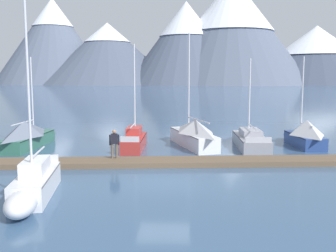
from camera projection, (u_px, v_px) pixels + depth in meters
The scene contains 14 objects.
ground_plane at pixel (164, 183), 18.95m from camera, with size 700.00×700.00×0.00m, color #38567A.
mountain_west_summit at pixel (53, 40), 246.49m from camera, with size 72.76×72.76×53.06m.
mountain_central_massif at pixel (108, 53), 239.52m from camera, with size 84.49×84.49×36.92m.
mountain_shoulder_ridge at pixel (186, 42), 228.68m from camera, with size 70.91×70.91×47.68m.
mountain_east_summit at pixel (232, 28), 232.98m from camera, with size 93.42×93.42×62.74m.
mountain_rear_spur at pixel (316, 53), 240.61m from camera, with size 91.18×91.18×35.32m.
dock at pixel (167, 162), 22.90m from camera, with size 24.45×3.93×0.30m.
sailboat_nearest_berth at pixel (28, 134), 28.38m from camera, with size 2.07×7.51×6.47m.
sailboat_second_berth at pixel (33, 185), 16.33m from camera, with size 2.11×6.10×8.50m.
sailboat_mid_dock_port at pixel (135, 140), 28.05m from camera, with size 1.39×5.67×7.31m.
sailboat_mid_dock_starboard at pixel (193, 133), 28.70m from camera, with size 3.72×7.30×8.24m.
sailboat_far_berth at pixel (249, 139), 28.85m from camera, with size 1.94×7.28×6.38m.
sailboat_outer_slip at pixel (304, 134), 28.81m from camera, with size 2.03×5.73×6.53m.
person_on_dock at pixel (114, 142), 23.09m from camera, with size 0.58×0.30×1.69m.
Camera 1 is at (0.82, -18.43, 5.11)m, focal length 42.23 mm.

